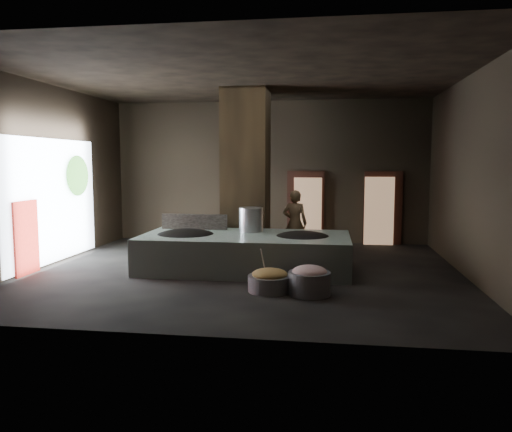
% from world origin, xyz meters
% --- Properties ---
extents(floor, '(10.00, 9.00, 0.10)m').
position_xyz_m(floor, '(0.00, 0.00, -0.05)').
color(floor, black).
rests_on(floor, ground).
extents(ceiling, '(10.00, 9.00, 0.10)m').
position_xyz_m(ceiling, '(0.00, 0.00, 4.55)').
color(ceiling, black).
rests_on(ceiling, back_wall).
extents(back_wall, '(10.00, 0.10, 4.50)m').
position_xyz_m(back_wall, '(0.00, 4.55, 2.25)').
color(back_wall, black).
rests_on(back_wall, ground).
extents(front_wall, '(10.00, 0.10, 4.50)m').
position_xyz_m(front_wall, '(0.00, -4.55, 2.25)').
color(front_wall, black).
rests_on(front_wall, ground).
extents(left_wall, '(0.10, 9.00, 4.50)m').
position_xyz_m(left_wall, '(-5.05, 0.00, 2.25)').
color(left_wall, black).
rests_on(left_wall, ground).
extents(right_wall, '(0.10, 9.00, 4.50)m').
position_xyz_m(right_wall, '(5.05, 0.00, 2.25)').
color(right_wall, black).
rests_on(right_wall, ground).
extents(pillar, '(1.20, 1.20, 4.50)m').
position_xyz_m(pillar, '(-0.30, 1.90, 2.25)').
color(pillar, black).
rests_on(pillar, ground).
extents(hearth_platform, '(4.91, 2.37, 0.85)m').
position_xyz_m(hearth_platform, '(-0.02, 0.10, 0.43)').
color(hearth_platform, '#B2C6B6').
rests_on(hearth_platform, ground).
extents(platform_cap, '(4.79, 2.30, 0.03)m').
position_xyz_m(platform_cap, '(-0.02, 0.10, 0.82)').
color(platform_cap, black).
rests_on(platform_cap, hearth_platform).
extents(wok_left, '(1.54, 1.54, 0.43)m').
position_xyz_m(wok_left, '(-1.47, 0.05, 0.75)').
color(wok_left, black).
rests_on(wok_left, hearth_platform).
extents(wok_left_rim, '(1.58, 1.58, 0.05)m').
position_xyz_m(wok_left_rim, '(-1.47, 0.05, 0.82)').
color(wok_left_rim, black).
rests_on(wok_left_rim, hearth_platform).
extents(wok_right, '(1.44, 1.44, 0.40)m').
position_xyz_m(wok_right, '(1.33, 0.15, 0.75)').
color(wok_right, black).
rests_on(wok_right, hearth_platform).
extents(wok_right_rim, '(1.47, 1.47, 0.05)m').
position_xyz_m(wok_right_rim, '(1.33, 0.15, 0.82)').
color(wok_right_rim, black).
rests_on(wok_right_rim, hearth_platform).
extents(stock_pot, '(0.60, 0.60, 0.64)m').
position_xyz_m(stock_pot, '(0.03, 0.65, 1.13)').
color(stock_pot, '#B2B4BA').
rests_on(stock_pot, hearth_platform).
extents(splash_guard, '(1.70, 0.07, 0.43)m').
position_xyz_m(splash_guard, '(-1.47, 0.85, 1.03)').
color(splash_guard, black).
rests_on(splash_guard, hearth_platform).
extents(cook, '(0.72, 0.52, 1.82)m').
position_xyz_m(cook, '(1.03, 2.06, 0.91)').
color(cook, olive).
rests_on(cook, ground).
extents(veg_basin, '(1.04, 1.04, 0.32)m').
position_xyz_m(veg_basin, '(0.79, -1.78, 0.16)').
color(veg_basin, slate).
rests_on(veg_basin, ground).
extents(veg_fill, '(0.72, 0.72, 0.22)m').
position_xyz_m(veg_fill, '(0.79, -1.78, 0.35)').
color(veg_fill, olive).
rests_on(veg_fill, veg_basin).
extents(ladle, '(0.10, 0.34, 0.62)m').
position_xyz_m(ladle, '(0.64, -1.63, 0.55)').
color(ladle, '#B2B4BA').
rests_on(ladle, veg_basin).
extents(meat_basin, '(0.99, 0.99, 0.45)m').
position_xyz_m(meat_basin, '(1.59, -1.92, 0.23)').
color(meat_basin, slate).
rests_on(meat_basin, ground).
extents(meat_fill, '(0.68, 0.68, 0.26)m').
position_xyz_m(meat_fill, '(1.59, -1.92, 0.45)').
color(meat_fill, '#CB797B').
rests_on(meat_fill, meat_basin).
extents(doorway_near, '(1.18, 0.08, 2.38)m').
position_xyz_m(doorway_near, '(1.20, 4.45, 1.10)').
color(doorway_near, black).
rests_on(doorway_near, ground).
extents(doorway_near_glow, '(0.87, 0.04, 2.07)m').
position_xyz_m(doorway_near_glow, '(1.27, 4.28, 1.05)').
color(doorway_near_glow, '#8C6647').
rests_on(doorway_near_glow, ground).
extents(doorway_far, '(1.18, 0.08, 2.38)m').
position_xyz_m(doorway_far, '(3.60, 4.45, 1.10)').
color(doorway_far, black).
rests_on(doorway_far, ground).
extents(doorway_far_glow, '(0.90, 0.04, 2.13)m').
position_xyz_m(doorway_far_glow, '(3.48, 4.31, 1.05)').
color(doorway_far_glow, '#8C6647').
rests_on(doorway_far_glow, ground).
extents(left_opening, '(0.04, 4.20, 3.10)m').
position_xyz_m(left_opening, '(-4.95, 0.20, 1.60)').
color(left_opening, white).
rests_on(left_opening, ground).
extents(pavilion_sliver, '(0.05, 0.90, 1.70)m').
position_xyz_m(pavilion_sliver, '(-4.88, -1.10, 0.85)').
color(pavilion_sliver, maroon).
rests_on(pavilion_sliver, ground).
extents(tree_silhouette, '(0.28, 1.10, 1.10)m').
position_xyz_m(tree_silhouette, '(-4.85, 1.30, 2.20)').
color(tree_silhouette, '#194714').
rests_on(tree_silhouette, left_opening).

